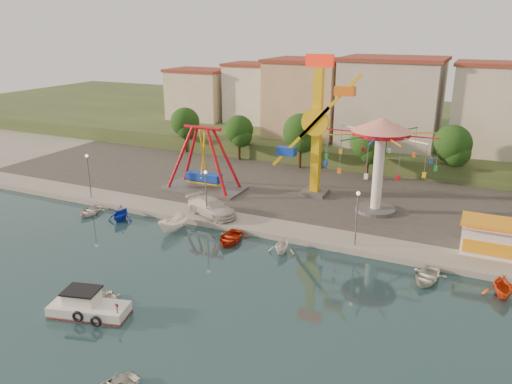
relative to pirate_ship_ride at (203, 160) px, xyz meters
The scene contains 31 objects.
ground 25.60m from the pirate_ship_ride, 58.08° to the right, with size 200.00×200.00×0.00m, color #132F35.
quay_deck 42.92m from the pirate_ship_ride, 71.81° to the left, with size 200.00×100.00×0.60m, color #9E998E.
asphalt_pad 16.31m from the pirate_ship_ride, 32.79° to the left, with size 90.00×28.00×0.01m, color #4C4944.
hill_terrace 47.59m from the pirate_ship_ride, 73.70° to the left, with size 200.00×60.00×3.00m, color #384C26.
pirate_ship_ride is the anchor object (origin of this frame).
kamikaze_tower 14.59m from the pirate_ship_ride, 15.36° to the left, with size 6.95×3.10×16.50m.
wave_swinger 21.46m from the pirate_ship_ride, ahead, with size 11.60×11.60×10.40m.
booth_left 33.23m from the pirate_ship_ride, ahead, with size 5.40×3.78×3.08m.
lamp_post_0 13.64m from the pirate_ship_ride, 141.75° to the right, with size 0.14×0.14×5.00m, color #59595E.
lamp_post_1 10.04m from the pirate_ship_ride, 57.61° to the right, with size 0.14×0.14×5.00m, color #59595E.
lamp_post_2 22.97m from the pirate_ship_ride, 21.51° to the right, with size 0.14×0.14×5.00m, color #59595E.
tree_0 20.10m from the pirate_ship_ride, 129.13° to the left, with size 4.60×4.60×7.19m.
tree_1 15.09m from the pirate_ship_ride, 100.19° to the left, with size 4.35×4.35×6.80m.
tree_2 16.23m from the pirate_ship_ride, 63.01° to the left, with size 5.02×5.02×7.85m.
tree_3 21.67m from the pirate_ship_ride, 36.77° to the left, with size 4.68×4.68×7.32m.
tree_4 31.67m from the pirate_ship_ride, 30.26° to the left, with size 4.86×4.86×7.60m.
building_0 32.09m from the pirate_ship_ride, 129.10° to the left, with size 9.26×9.53×11.87m, color beige.
building_1 31.16m from the pirate_ship_ride, 104.93° to the left, with size 12.33×9.01×8.63m, color silver.
building_2 31.27m from the pirate_ship_ride, 80.43° to the left, with size 11.95×9.28×11.23m, color tan.
building_3 33.46m from the pirate_ship_ride, 55.34° to the left, with size 12.59×10.50×9.20m, color beige.
building_4 44.82m from the pirate_ship_ride, 43.54° to the left, with size 10.75×9.23×9.24m, color beige.
cabin_motorboat 28.41m from the pirate_ship_ride, 76.73° to the right, with size 6.08×3.55×2.01m.
rowboat_a 27.04m from the pirate_ship_ride, 75.15° to the right, with size 2.24×3.14×0.65m, color white.
van 9.58m from the pirate_ship_ride, 54.16° to the right, with size 2.56×6.30×1.83m, color silver.
moored_boat_0 14.67m from the pirate_ship_ride, 124.59° to the right, with size 2.51×3.52×0.73m, color silver.
moored_boat_1 12.67m from the pirate_ship_ride, 107.27° to the right, with size 2.74×3.18×1.68m, color #1432B6.
moored_boat_2 12.59m from the pirate_ship_ride, 74.28° to the right, with size 1.52×4.05×1.57m, color white.
moored_boat_3 15.71m from the pirate_ship_ride, 49.80° to the right, with size 2.92×4.09×0.85m, color red.
moored_boat_4 19.54m from the pirate_ship_ride, 37.20° to the right, with size 2.50×2.89×1.53m, color white.
moored_boat_6 30.76m from the pirate_ship_ride, 22.37° to the right, with size 2.76×3.87×0.80m, color silver.
moored_boat_7 35.97m from the pirate_ship_ride, 18.92° to the right, with size 2.88×3.33×1.76m, color #E24414.
Camera 1 is at (17.79, -29.53, 20.12)m, focal length 35.00 mm.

